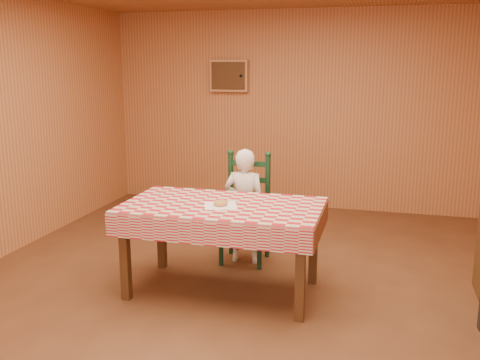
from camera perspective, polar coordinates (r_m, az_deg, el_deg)
ground at (r=4.63m, az=-0.67°, el=-12.09°), size 6.00×6.00×0.00m
cabin_walls at (r=4.73m, az=1.05°, el=11.27°), size 5.10×6.05×2.65m
dining_table at (r=4.46m, az=-1.89°, el=-3.61°), size 1.66×0.96×0.77m
ladder_chair at (r=5.24m, az=0.66°, el=-3.26°), size 0.44×0.40×1.08m
seated_child at (r=5.17m, az=0.50°, el=-2.80°), size 0.41×0.27×1.12m
napkin at (r=4.40m, az=-2.09°, el=-2.73°), size 0.33×0.33×0.00m
donut at (r=4.39m, az=-2.09°, el=-2.46°), size 0.13×0.13×0.04m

